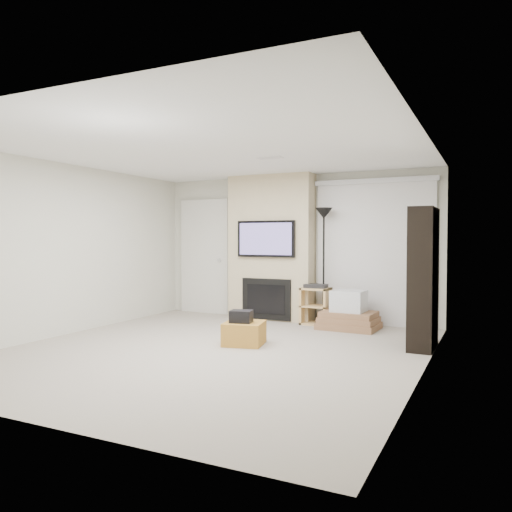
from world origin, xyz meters
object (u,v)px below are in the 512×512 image
at_px(av_stand, 316,303).
at_px(bookshelf, 423,278).
at_px(ottoman, 244,333).
at_px(box_stack, 349,314).
at_px(floor_lamp, 324,233).

height_order(av_stand, bookshelf, bookshelf).
bearing_deg(ottoman, bookshelf, 20.68).
distance_m(av_stand, bookshelf, 2.19).
bearing_deg(av_stand, bookshelf, -30.94).
xyz_separation_m(ottoman, box_stack, (0.95, 1.72, 0.08)).
xyz_separation_m(ottoman, bookshelf, (2.16, 0.82, 0.75)).
distance_m(ottoman, box_stack, 1.97).
bearing_deg(floor_lamp, ottoman, -102.90).
bearing_deg(av_stand, box_stack, -16.61).
height_order(ottoman, bookshelf, bookshelf).
bearing_deg(bookshelf, floor_lamp, 145.69).
height_order(floor_lamp, box_stack, floor_lamp).
distance_m(floor_lamp, box_stack, 1.39).
height_order(ottoman, box_stack, box_stack).
distance_m(ottoman, bookshelf, 2.43).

